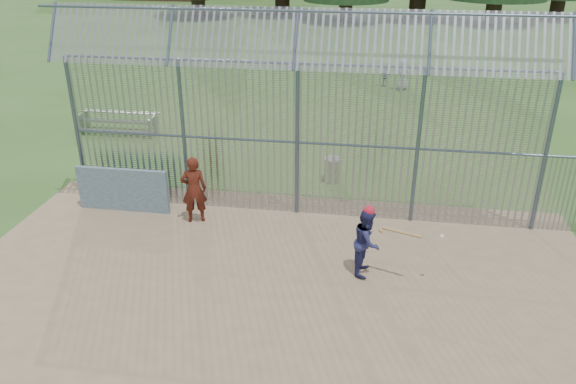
% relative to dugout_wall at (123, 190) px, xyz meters
% --- Properties ---
extents(ground, '(120.00, 120.00, 0.00)m').
position_rel_dugout_wall_xyz_m(ground, '(4.60, -2.90, -0.62)').
color(ground, '#2D511E').
rests_on(ground, ground).
extents(dirt_infield, '(14.00, 10.00, 0.02)m').
position_rel_dugout_wall_xyz_m(dirt_infield, '(4.60, -3.40, -0.61)').
color(dirt_infield, '#756047').
rests_on(dirt_infield, ground).
extents(dugout_wall, '(2.50, 0.12, 1.20)m').
position_rel_dugout_wall_xyz_m(dugout_wall, '(0.00, 0.00, 0.00)').
color(dugout_wall, '#38566B').
rests_on(dugout_wall, dirt_infield).
extents(batter, '(0.67, 0.81, 1.52)m').
position_rel_dugout_wall_xyz_m(batter, '(6.51, -2.05, 0.16)').
color(batter, navy).
rests_on(batter, dirt_infield).
extents(onlooker, '(0.75, 0.61, 1.78)m').
position_rel_dugout_wall_xyz_m(onlooker, '(2.08, -0.29, 0.29)').
color(onlooker, maroon).
rests_on(onlooker, dirt_infield).
extents(bg_kid_standing, '(0.86, 0.75, 1.49)m').
position_rel_dugout_wall_xyz_m(bg_kid_standing, '(7.70, 14.12, 0.12)').
color(bg_kid_standing, gray).
rests_on(bg_kid_standing, ground).
extents(bg_kid_seated, '(0.59, 0.30, 0.96)m').
position_rel_dugout_wall_xyz_m(bg_kid_seated, '(6.93, 14.67, -0.14)').
color(bg_kid_seated, slate).
rests_on(bg_kid_seated, ground).
extents(batting_gear, '(1.69, 0.44, 0.54)m').
position_rel_dugout_wall_xyz_m(batting_gear, '(6.71, -2.09, 0.81)').
color(batting_gear, '#B8182D').
rests_on(batting_gear, ground).
extents(trash_can, '(0.56, 0.56, 0.82)m').
position_rel_dugout_wall_xyz_m(trash_can, '(5.37, 2.84, -0.24)').
color(trash_can, '#979AA0').
rests_on(trash_can, ground).
extents(bleacher, '(3.00, 0.95, 0.72)m').
position_rel_dugout_wall_xyz_m(bleacher, '(-2.92, 6.06, -0.21)').
color(bleacher, gray).
rests_on(bleacher, ground).
extents(backstop_fence, '(20.09, 0.81, 5.30)m').
position_rel_dugout_wall_xyz_m(backstop_fence, '(6.41, 0.53, 1.74)').
color(backstop_fence, '#47566B').
rests_on(backstop_fence, ground).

